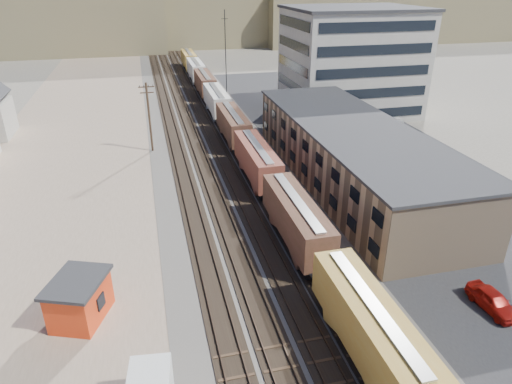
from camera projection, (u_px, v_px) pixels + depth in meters
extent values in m
plane|color=#6B6356|center=(300.00, 343.00, 32.11)|extent=(300.00, 300.00, 0.00)
cube|color=#4C4742|center=(203.00, 130.00, 75.87)|extent=(18.00, 200.00, 0.06)
cube|color=#88715E|center=(68.00, 163.00, 62.80)|extent=(24.00, 180.00, 0.03)
cube|color=#232326|center=(365.00, 149.00, 67.49)|extent=(26.00, 120.00, 0.04)
cube|color=black|center=(173.00, 132.00, 74.76)|extent=(2.60, 200.00, 0.08)
cube|color=#38281E|center=(168.00, 131.00, 74.55)|extent=(0.08, 200.00, 0.16)
cube|color=#38281E|center=(177.00, 131.00, 74.86)|extent=(0.08, 200.00, 0.16)
cube|color=black|center=(191.00, 130.00, 75.40)|extent=(2.60, 200.00, 0.08)
cube|color=#38281E|center=(186.00, 130.00, 75.20)|extent=(0.08, 200.00, 0.16)
cube|color=#38281E|center=(195.00, 129.00, 75.51)|extent=(0.08, 200.00, 0.16)
cube|color=black|center=(209.00, 129.00, 76.05)|extent=(2.60, 200.00, 0.08)
cube|color=#38281E|center=(204.00, 129.00, 75.85)|extent=(0.08, 200.00, 0.16)
cube|color=#38281E|center=(213.00, 128.00, 76.16)|extent=(0.08, 200.00, 0.16)
cube|color=black|center=(225.00, 128.00, 76.66)|extent=(2.60, 200.00, 0.08)
cube|color=#38281E|center=(221.00, 128.00, 76.45)|extent=(0.08, 200.00, 0.16)
cube|color=#38281E|center=(229.00, 127.00, 76.76)|extent=(0.08, 200.00, 0.16)
cube|color=black|center=(337.00, 304.00, 34.82)|extent=(2.20, 2.20, 0.90)
cube|color=#BB8731|center=(371.00, 327.00, 29.45)|extent=(3.00, 13.34, 3.40)
cube|color=#B7B7B2|center=(374.00, 305.00, 28.68)|extent=(0.90, 12.32, 0.16)
cube|color=black|center=(314.00, 267.00, 39.24)|extent=(2.20, 2.20, 0.90)
cube|color=black|center=(280.00, 213.00, 48.13)|extent=(2.20, 2.20, 0.90)
cube|color=#482F1F|center=(296.00, 217.00, 42.76)|extent=(3.00, 13.34, 3.40)
cube|color=#B7B7B2|center=(297.00, 200.00, 41.99)|extent=(0.90, 12.32, 0.16)
cube|color=black|center=(268.00, 192.00, 52.55)|extent=(2.20, 2.20, 0.90)
cube|color=black|center=(248.00, 161.00, 61.43)|extent=(2.20, 2.20, 0.90)
cube|color=brown|center=(257.00, 159.00, 56.06)|extent=(3.00, 13.34, 3.40)
cube|color=#B7B7B2|center=(257.00, 146.00, 55.29)|extent=(0.90, 12.33, 0.16)
cube|color=black|center=(240.00, 148.00, 65.85)|extent=(2.20, 2.20, 0.90)
cube|color=black|center=(227.00, 127.00, 74.74)|extent=(2.20, 2.20, 0.90)
cube|color=#482F1F|center=(233.00, 124.00, 69.37)|extent=(3.00, 13.34, 3.40)
cube|color=#B7B7B2|center=(233.00, 112.00, 68.60)|extent=(0.90, 12.33, 0.16)
cube|color=black|center=(222.00, 119.00, 79.16)|extent=(2.20, 2.20, 0.90)
cube|color=black|center=(213.00, 104.00, 88.05)|extent=(2.20, 2.20, 0.90)
cube|color=silver|center=(217.00, 100.00, 82.67)|extent=(3.00, 13.34, 3.40)
cube|color=#B7B7B2|center=(216.00, 90.00, 81.90)|extent=(0.90, 12.32, 0.16)
cube|color=black|center=(209.00, 98.00, 92.47)|extent=(2.20, 2.20, 0.90)
cube|color=black|center=(202.00, 87.00, 101.35)|extent=(2.20, 2.20, 0.90)
cube|color=#482F1F|center=(205.00, 82.00, 95.98)|extent=(3.00, 13.34, 3.40)
cube|color=#B7B7B2|center=(204.00, 74.00, 95.21)|extent=(0.90, 12.32, 0.16)
cube|color=black|center=(199.00, 82.00, 105.77)|extent=(2.20, 2.20, 0.90)
cube|color=black|center=(194.00, 74.00, 114.66)|extent=(2.20, 2.20, 0.90)
cube|color=silver|center=(196.00, 69.00, 109.29)|extent=(3.00, 13.34, 3.40)
cube|color=#B7B7B2|center=(195.00, 61.00, 108.52)|extent=(0.90, 12.32, 0.16)
cube|color=black|center=(192.00, 70.00, 119.08)|extent=(2.20, 2.20, 0.90)
cube|color=black|center=(187.00, 64.00, 127.96)|extent=(2.20, 2.20, 0.90)
cube|color=#BB8731|center=(189.00, 59.00, 122.59)|extent=(3.00, 13.34, 3.40)
cube|color=#B7B7B2|center=(188.00, 52.00, 121.82)|extent=(0.90, 12.32, 0.16)
cube|color=tan|center=(352.00, 155.00, 55.72)|extent=(12.00, 40.00, 7.00)
cube|color=#2D2D30|center=(354.00, 127.00, 54.17)|extent=(12.40, 40.40, 0.30)
cube|color=black|center=(304.00, 169.00, 54.98)|extent=(0.12, 36.00, 1.20)
cube|color=black|center=(305.00, 146.00, 53.68)|extent=(0.12, 36.00, 1.20)
cube|color=#9E998E|center=(351.00, 63.00, 82.41)|extent=(22.00, 18.00, 18.00)
cube|color=#2D2D30|center=(355.00, 8.00, 78.44)|extent=(22.60, 18.60, 0.50)
cube|color=black|center=(292.00, 65.00, 80.03)|extent=(0.12, 16.00, 16.00)
cube|color=black|center=(374.00, 72.00, 74.49)|extent=(20.00, 0.12, 16.00)
cylinder|color=#382619|center=(149.00, 118.00, 64.88)|extent=(0.32, 0.32, 10.00)
cube|color=#382619|center=(146.00, 87.00, 62.98)|extent=(2.20, 0.14, 0.14)
cube|color=#382619|center=(147.00, 93.00, 63.32)|extent=(1.90, 0.14, 0.14)
cylinder|color=black|center=(151.00, 86.00, 63.04)|extent=(0.08, 0.08, 0.22)
cylinder|color=black|center=(226.00, 63.00, 82.04)|extent=(0.16, 0.16, 18.00)
cube|color=black|center=(225.00, 19.00, 78.80)|extent=(1.20, 0.08, 0.08)
cube|color=brown|center=(214.00, 2.00, 170.44)|extent=(140.00, 45.00, 28.00)
cube|color=brown|center=(395.00, 15.00, 178.97)|extent=(110.00, 38.00, 18.00)
cube|color=red|center=(80.00, 301.00, 33.81)|extent=(4.58, 5.19, 3.23)
cube|color=#2D2D30|center=(76.00, 282.00, 33.06)|extent=(5.14, 5.74, 0.27)
cube|color=black|center=(101.00, 302.00, 33.56)|extent=(0.49, 1.04, 1.08)
imported|color=#A8160F|center=(493.00, 301.00, 35.09)|extent=(2.12, 4.67, 1.55)
imported|color=silver|center=(473.00, 241.00, 43.00)|extent=(3.38, 4.66, 1.46)
imported|color=navy|center=(317.00, 112.00, 83.11)|extent=(5.27, 4.44, 1.34)
imported|color=silver|center=(394.00, 119.00, 79.63)|extent=(2.17, 4.13, 1.34)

